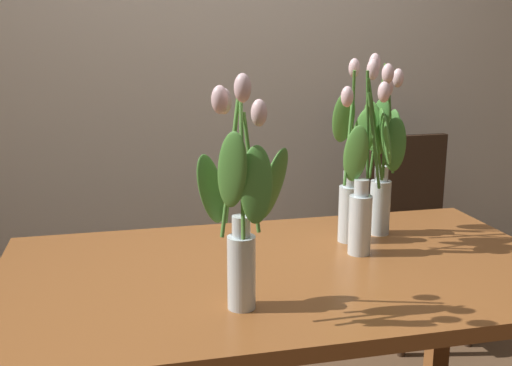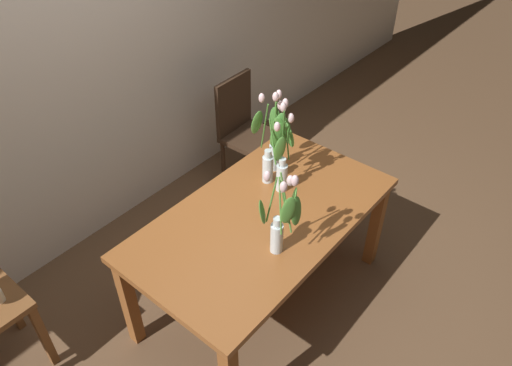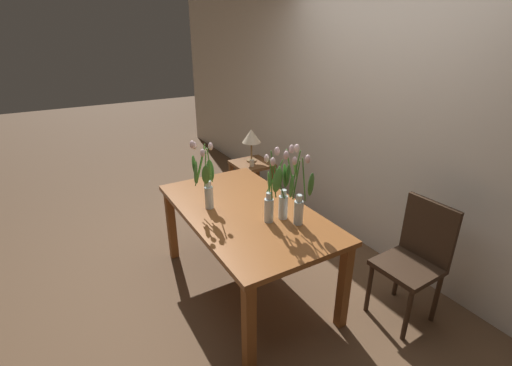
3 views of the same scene
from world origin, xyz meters
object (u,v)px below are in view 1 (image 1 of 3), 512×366
dining_chair (414,224)px  tulip_vase_3 (383,171)px  tulip_vase_1 (349,184)px  tulip_vase_2 (367,180)px  tulip_vase_0 (241,219)px  dining_table (284,297)px

dining_chair → tulip_vase_3: bearing=-125.5°
tulip_vase_1 → tulip_vase_2: tulip_vase_2 is taller
tulip_vase_0 → tulip_vase_3: tulip_vase_3 is taller
dining_table → tulip_vase_1: tulip_vase_1 is taller
tulip_vase_2 → tulip_vase_0: bearing=-143.7°
tulip_vase_3 → dining_chair: tulip_vase_3 is taller
dining_table → tulip_vase_3: (0.39, 0.21, 0.31)m
tulip_vase_1 → tulip_vase_3: tulip_vase_3 is taller
tulip_vase_0 → tulip_vase_3: bearing=39.3°
tulip_vase_0 → dining_chair: tulip_vase_0 is taller
tulip_vase_1 → dining_table: bearing=-146.1°
tulip_vase_1 → tulip_vase_3: size_ratio=0.97×
dining_table → tulip_vase_2: (0.27, 0.08, 0.31)m
dining_table → dining_chair: 1.29m
tulip_vase_1 → dining_chair: bearing=49.6°
dining_table → tulip_vase_3: size_ratio=2.71×
dining_table → tulip_vase_2: 0.42m
dining_chair → tulip_vase_0: bearing=-132.4°
tulip_vase_2 → dining_chair: (0.62, 0.84, -0.44)m
dining_table → dining_chair: bearing=45.9°
dining_table → tulip_vase_1: bearing=33.9°
dining_chair → tulip_vase_1: bearing=-130.4°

